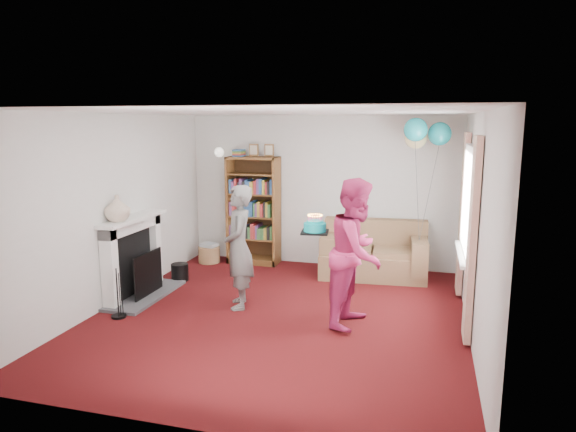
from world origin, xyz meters
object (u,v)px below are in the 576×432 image
(person_striped, at_px, (239,247))
(person_magenta, at_px, (357,252))
(birthday_cake, at_px, (315,227))
(bookcase, at_px, (254,211))
(sofa, at_px, (373,255))

(person_striped, distance_m, person_magenta, 1.56)
(person_magenta, distance_m, birthday_cake, 0.58)
(person_striped, distance_m, birthday_cake, 1.09)
(person_striped, relative_size, birthday_cake, 4.98)
(bookcase, relative_size, sofa, 1.25)
(person_striped, relative_size, person_magenta, 0.91)
(person_striped, xyz_separation_m, person_magenta, (1.54, -0.17, 0.08))
(person_striped, bearing_deg, sofa, 120.09)
(bookcase, xyz_separation_m, person_magenta, (2.06, -2.29, -0.02))
(birthday_cake, bearing_deg, bookcase, 124.58)
(bookcase, distance_m, birthday_cake, 2.74)
(bookcase, xyz_separation_m, birthday_cake, (1.55, -2.24, 0.25))
(person_magenta, height_order, birthday_cake, person_magenta)
(bookcase, height_order, person_magenta, bookcase)
(person_magenta, bearing_deg, birthday_cake, 96.29)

